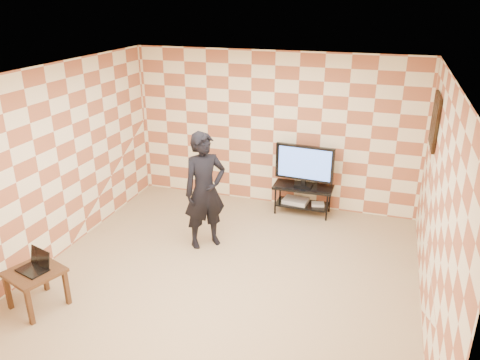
% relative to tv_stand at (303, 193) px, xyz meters
% --- Properties ---
extents(floor, '(5.00, 5.00, 0.00)m').
position_rel_tv_stand_xyz_m(floor, '(-0.62, -2.21, -0.37)').
color(floor, tan).
rests_on(floor, ground).
extents(wall_back, '(5.00, 0.02, 2.70)m').
position_rel_tv_stand_xyz_m(wall_back, '(-0.62, 0.29, 0.98)').
color(wall_back, '#FFF2C6').
rests_on(wall_back, ground).
extents(wall_front, '(5.00, 0.02, 2.70)m').
position_rel_tv_stand_xyz_m(wall_front, '(-0.62, -4.71, 0.98)').
color(wall_front, '#FFF2C6').
rests_on(wall_front, ground).
extents(wall_left, '(0.02, 5.00, 2.70)m').
position_rel_tv_stand_xyz_m(wall_left, '(-3.12, -2.21, 0.98)').
color(wall_left, '#FFF2C6').
rests_on(wall_left, ground).
extents(wall_right, '(0.02, 5.00, 2.70)m').
position_rel_tv_stand_xyz_m(wall_right, '(1.88, -2.21, 0.98)').
color(wall_right, '#FFF2C6').
rests_on(wall_right, ground).
extents(ceiling, '(5.00, 5.00, 0.02)m').
position_rel_tv_stand_xyz_m(ceiling, '(-0.62, -2.21, 2.33)').
color(ceiling, white).
rests_on(ceiling, wall_back).
extents(wall_art, '(0.04, 0.72, 0.72)m').
position_rel_tv_stand_xyz_m(wall_art, '(1.85, -0.66, 1.58)').
color(wall_art, black).
rests_on(wall_art, wall_right).
extents(tv_stand, '(1.00, 0.45, 0.50)m').
position_rel_tv_stand_xyz_m(tv_stand, '(0.00, 0.00, 0.00)').
color(tv_stand, black).
rests_on(tv_stand, floor).
extents(tv, '(1.00, 0.21, 0.72)m').
position_rel_tv_stand_xyz_m(tv, '(0.00, -0.00, 0.53)').
color(tv, black).
rests_on(tv, tv_stand).
extents(dvd_player, '(0.45, 0.34, 0.07)m').
position_rel_tv_stand_xyz_m(dvd_player, '(-0.12, -0.00, -0.16)').
color(dvd_player, '#B7B7B9').
rests_on(dvd_player, tv_stand).
extents(game_console, '(0.24, 0.19, 0.05)m').
position_rel_tv_stand_xyz_m(game_console, '(0.27, 0.00, -0.17)').
color(game_console, silver).
rests_on(game_console, tv_stand).
extents(side_table, '(0.73, 0.73, 0.50)m').
position_rel_tv_stand_xyz_m(side_table, '(-2.56, -3.57, 0.05)').
color(side_table, '#331D12').
rests_on(side_table, floor).
extents(laptop, '(0.41, 0.36, 0.23)m').
position_rel_tv_stand_xyz_m(laptop, '(-2.57, -3.52, 0.19)').
color(laptop, black).
rests_on(laptop, side_table).
extents(person, '(0.76, 0.75, 1.76)m').
position_rel_tv_stand_xyz_m(person, '(-1.19, -1.52, 0.52)').
color(person, black).
rests_on(person, floor).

